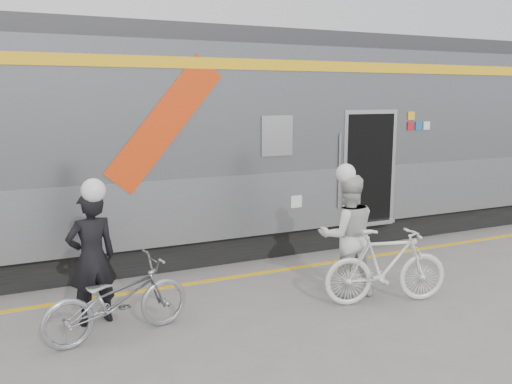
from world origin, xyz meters
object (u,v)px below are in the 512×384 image
bicycle_left (117,299)px  woman (347,235)px  bicycle_right (386,266)px  man (92,258)px

bicycle_left → woman: (3.39, 0.05, 0.42)m
bicycle_left → bicycle_right: bearing=-107.3°
man → bicycle_left: (0.20, -0.55, -0.39)m
bicycle_left → woman: size_ratio=1.02×
man → bicycle_right: man is taller
bicycle_left → woman: woman is taller
bicycle_left → woman: 3.41m
man → bicycle_right: (3.89, -1.05, -0.33)m
woman → bicycle_right: size_ratio=0.99×
bicycle_left → man: bearing=10.4°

